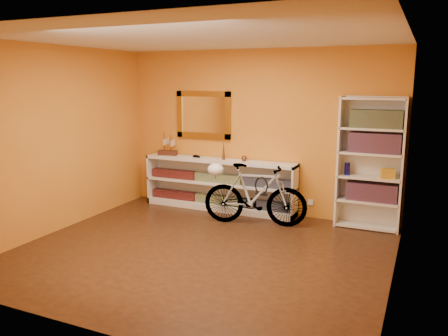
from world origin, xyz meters
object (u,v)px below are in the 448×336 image
at_px(bookcase, 370,164).
at_px(helmet, 216,169).
at_px(bicycle, 255,195).
at_px(console_unit, 219,184).

bearing_deg(bookcase, helmet, -162.90).
bearing_deg(helmet, bicycle, 11.02).
distance_m(bookcase, helmet, 2.23).
distance_m(bicycle, helmet, 0.69).
height_order(console_unit, bicycle, bicycle).
height_order(bookcase, bicycle, bookcase).
height_order(console_unit, bookcase, bookcase).
relative_size(bookcase, bicycle, 1.21).
xyz_separation_m(bookcase, helmet, (-2.12, -0.65, -0.14)).
distance_m(console_unit, bicycle, 0.97).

